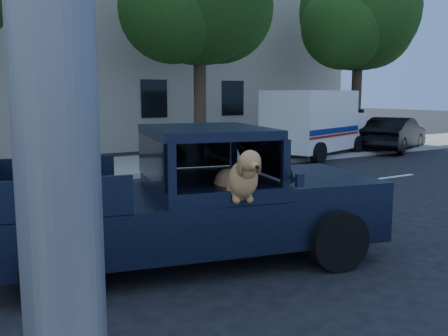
{
  "coord_description": "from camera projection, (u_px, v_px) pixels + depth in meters",
  "views": [
    {
      "loc": [
        -3.99,
        -6.04,
        2.44
      ],
      "look_at": [
        -0.25,
        -0.21,
        1.39
      ],
      "focal_mm": 40.0,
      "sensor_mm": 36.0,
      "label": 1
    }
  ],
  "objects": [
    {
      "name": "ground",
      "position": [
        231.0,
        256.0,
        7.52
      ],
      "size": [
        120.0,
        120.0,
        0.0
      ],
      "primitive_type": "plane",
      "color": "black",
      "rests_on": "ground"
    },
    {
      "name": "far_sidewalk",
      "position": [
        65.0,
        171.0,
        15.17
      ],
      "size": [
        60.0,
        4.0,
        0.15
      ],
      "primitive_type": "cube",
      "color": "gray",
      "rests_on": "ground"
    },
    {
      "name": "lane_stripes",
      "position": [
        222.0,
        200.0,
        11.42
      ],
      "size": [
        21.6,
        0.14,
        0.01
      ],
      "primitive_type": null,
      "color": "silver",
      "rests_on": "ground"
    },
    {
      "name": "street_tree_right",
      "position": [
        359.0,
        17.0,
        21.63
      ],
      "size": [
        6.0,
        5.2,
        8.6
      ],
      "color": "#332619",
      "rests_on": "ground"
    },
    {
      "name": "building_main",
      "position": [
        83.0,
        46.0,
        22.19
      ],
      "size": [
        26.0,
        6.0,
        9.0
      ],
      "primitive_type": "cube",
      "color": "#B8AB98",
      "rests_on": "ground"
    },
    {
      "name": "pickup_truck",
      "position": [
        184.0,
        217.0,
        7.21
      ],
      "size": [
        5.81,
        3.44,
        1.95
      ],
      "rotation": [
        0.0,
        0.0,
        -0.24
      ],
      "color": "black",
      "rests_on": "ground"
    },
    {
      "name": "mail_truck",
      "position": [
        314.0,
        129.0,
        18.89
      ],
      "size": [
        5.04,
        3.5,
        2.53
      ],
      "rotation": [
        0.0,
        0.0,
        0.32
      ],
      "color": "silver",
      "rests_on": "ground"
    },
    {
      "name": "parked_sedan",
      "position": [
        395.0,
        134.0,
        20.96
      ],
      "size": [
        3.1,
        4.63,
        1.44
      ],
      "primitive_type": "imported",
      "rotation": [
        0.0,
        0.0,
        1.97
      ],
      "color": "black",
      "rests_on": "ground"
    }
  ]
}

